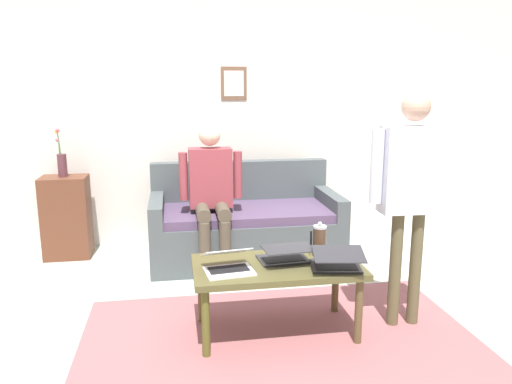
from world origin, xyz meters
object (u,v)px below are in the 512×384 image
Objects in this scene: french_press at (319,240)px; person_seated at (211,188)px; laptop_left at (228,264)px; laptop_center at (337,262)px; laptop_right at (285,255)px; coffee_table at (277,272)px; couch at (245,226)px; person_standing at (411,180)px; flower_vase at (62,162)px; side_shelf at (67,217)px.

french_press is 0.19× the size of person_seated.
laptop_left is at bearing 16.14° from french_press.
person_seated is at bearing -64.61° from laptop_center.
laptop_right is 0.28m from french_press.
coffee_table is at bearing -23.48° from laptop_center.
couch is 1.60× the size of coffee_table.
coffee_table is 0.85× the size of person_seated.
flower_vase is at bearing -35.60° from person_standing.
side_shelf reaches higher than laptop_center.
laptop_center is at bearing 101.94° from couch.
couch is 1.49m from coffee_table.
laptop_center is 2.80m from side_shelf.
flower_vase reaches higher than laptop_right.
person_seated is at bearing -90.13° from laptop_left.
person_standing reaches higher than french_press.
coffee_table is at bearing 89.85° from couch.
laptop_left is 0.73× the size of flower_vase.
person_seated is (0.38, -1.23, 0.21)m from laptop_right.
laptop_center is 0.73m from person_standing.
flower_vase reaches higher than side_shelf.
couch is at bearing -78.06° from laptop_center.
laptop_right is (-0.06, -0.03, 0.10)m from coffee_table.
laptop_left is at bearing 11.74° from coffee_table.
laptop_right is 2.46m from side_shelf.
couch is at bearing -145.07° from person_seated.
laptop_center is 0.30× the size of person_seated.
couch is 1.43m from french_press.
laptop_left is 0.26× the size of person_seated.
laptop_left is at bearing -7.20° from laptop_center.
french_press is at bearing -83.15° from laptop_center.
flower_vase is at bearing 39.66° from side_shelf.
coffee_table is 2.44m from side_shelf.
flower_vase is (1.33, -1.86, 0.39)m from laptop_left.
person_standing is at bearing 133.04° from person_seated.
person_seated reaches higher than couch.
laptop_center is 2.82m from flower_vase.
laptop_center is 0.85× the size of flower_vase.
person_standing is at bearing -166.46° from laptop_center.
side_shelf is at bearing -40.33° from french_press.
laptop_right is at bearing -165.84° from laptop_left.
coffee_table is at bearing 20.43° from french_press.
person_seated reaches higher than laptop_right.
couch is at bearing -87.88° from laptop_right.
french_press reaches higher than laptop_left.
laptop_left is 1.38× the size of french_press.
flower_vase is (1.97, -1.67, 0.33)m from french_press.
coffee_table is at bearing 26.67° from laptop_right.
couch reaches higher than laptop_left.
person_standing is (-1.20, -0.04, 0.49)m from laptop_left.
laptop_center is at bearing 135.92° from flower_vase.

